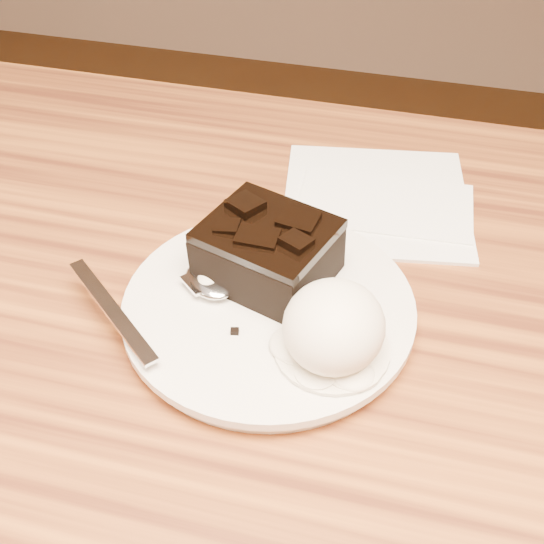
% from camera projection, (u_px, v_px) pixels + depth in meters
% --- Properties ---
extents(plate, '(0.22, 0.22, 0.02)m').
position_uv_depth(plate, '(269.00, 311.00, 0.53)').
color(plate, silver).
rests_on(plate, dining_table).
extents(brownie, '(0.11, 0.10, 0.04)m').
position_uv_depth(brownie, '(268.00, 255.00, 0.53)').
color(brownie, black).
rests_on(brownie, plate).
extents(ice_cream_scoop, '(0.07, 0.07, 0.06)m').
position_uv_depth(ice_cream_scoop, '(334.00, 326.00, 0.47)').
color(ice_cream_scoop, white).
rests_on(ice_cream_scoop, plate).
extents(melt_puddle, '(0.08, 0.08, 0.00)m').
position_uv_depth(melt_puddle, '(332.00, 350.00, 0.48)').
color(melt_puddle, '#EEE6CE').
rests_on(melt_puddle, plate).
extents(spoon, '(0.16, 0.15, 0.01)m').
position_uv_depth(spoon, '(210.00, 282.00, 0.53)').
color(spoon, silver).
rests_on(spoon, plate).
extents(napkin, '(0.19, 0.19, 0.01)m').
position_uv_depth(napkin, '(376.00, 198.00, 0.64)').
color(napkin, white).
rests_on(napkin, dining_table).
extents(crumb_a, '(0.01, 0.01, 0.00)m').
position_uv_depth(crumb_a, '(235.00, 331.00, 0.50)').
color(crumb_a, black).
rests_on(crumb_a, plate).
extents(crumb_b, '(0.01, 0.01, 0.00)m').
position_uv_depth(crumb_b, '(226.00, 291.00, 0.53)').
color(crumb_b, black).
rests_on(crumb_b, plate).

